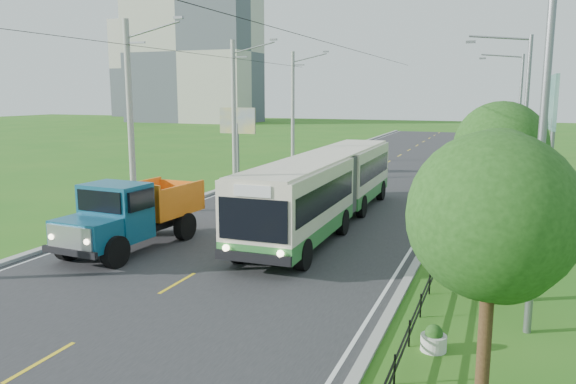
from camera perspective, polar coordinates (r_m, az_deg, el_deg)
The scene contains 30 objects.
ground at distance 19.39m, azimuth -11.15°, elevation -9.10°, with size 240.00×240.00×0.00m, color #266A19.
road at distance 37.32m, azimuth 5.38°, elevation 0.27°, with size 14.00×120.00×0.02m, color #28282B.
curb_left at distance 39.83m, azimuth -4.63°, elevation 0.99°, with size 0.40×120.00×0.15m, color #9E9E99.
curb_right at distance 36.08m, azimuth 16.37°, elevation -0.37°, with size 0.30×120.00×0.10m, color #9E9E99.
edge_line_left at distance 39.61m, azimuth -3.92°, elevation 0.87°, with size 0.12×120.00×0.00m, color silver.
edge_line_right at distance 36.12m, azimuth 15.58°, elevation -0.36°, with size 0.12×120.00×0.00m, color silver.
centre_dash at distance 19.38m, azimuth -11.15°, elevation -9.04°, with size 0.12×2.20×0.00m, color yellow.
railing_right at distance 30.09m, azimuth 17.02°, elevation -1.92°, with size 0.04×40.00×0.60m, color black.
pole_near at distance 30.48m, azimuth -15.68°, elevation 7.39°, with size 3.51×0.32×10.00m.
pole_mid at distance 40.73m, azimuth -5.48°, elevation 8.27°, with size 3.51×0.32×10.00m.
pole_far at distance 51.74m, azimuth 0.53°, elevation 8.67°, with size 3.51×0.32×10.00m.
tree_front at distance 11.85m, azimuth 20.30°, elevation -3.11°, with size 3.36×3.41×5.60m.
tree_second at distance 17.78m, azimuth 20.62°, elevation 0.42°, with size 3.18×3.26×5.30m.
tree_third at distance 23.68m, azimuth 20.89°, elevation 3.78°, with size 3.60×3.62×6.00m.
tree_fourth at distance 29.69m, azimuth 20.94°, elevation 4.13°, with size 3.24×3.31×5.40m.
tree_fifth at distance 35.65m, azimuth 21.05°, elevation 5.42°, with size 3.48×3.52×5.80m.
tree_back at distance 41.65m, azimuth 21.08°, elevation 5.71°, with size 3.30×3.36×5.50m.
streetlight_near at distance 15.51m, azimuth 23.74°, elevation 4.06°, with size 3.02×0.20×9.07m.
streetlight_mid at distance 29.47m, azimuth 22.64°, elevation 6.55°, with size 3.02×0.20×9.07m.
streetlight_far at distance 43.46m, azimuth 22.24°, elevation 7.44°, with size 3.02×0.20×9.07m.
planter_front at distance 14.76m, azimuth 14.58°, elevation -14.30°, with size 0.64×0.64×0.67m.
planter_near at distance 22.29m, azimuth 17.00°, elevation -6.06°, with size 0.64×0.64×0.67m.
planter_mid at distance 30.06m, azimuth 18.16°, elevation -2.02°, with size 0.64×0.64×0.67m.
planter_far at distance 37.93m, azimuth 18.83°, elevation 0.35°, with size 0.64×0.64×0.67m.
billboard_left at distance 44.02m, azimuth -5.15°, elevation 6.81°, with size 3.00×0.20×5.20m.
billboard_right at distance 35.52m, azimuth 25.17°, elevation 7.54°, with size 0.24×6.00×7.30m.
apartment_near at distance 128.40m, azimuth -9.60°, elevation 13.74°, with size 28.00×14.00×30.00m, color #B7B2A3.
apartment_far at distance 162.70m, azimuth -12.76°, elevation 12.11°, with size 24.00×14.00×26.00m, color #B7B2A3.
bus at distance 26.90m, azimuth 3.87°, elevation 0.85°, with size 3.11×17.42×3.35m.
dump_truck at distance 23.64m, azimuth -15.58°, elevation -1.80°, with size 3.01×6.89×2.83m.
Camera 1 is at (9.92, -15.43, 6.28)m, focal length 35.00 mm.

